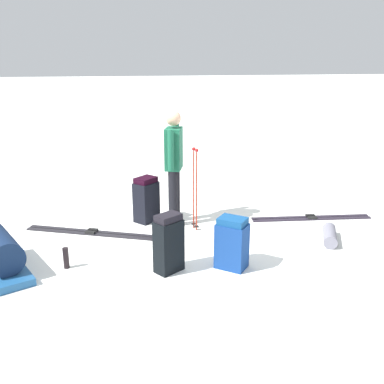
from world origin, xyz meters
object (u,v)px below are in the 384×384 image
Objects in this scene: backpack_bright at (232,243)px; backpack_small_spare at (169,244)px; ski_poles_planted_near at (195,185)px; skier_standing at (174,162)px; ski_pair_far at (311,218)px; backpack_large_dark at (146,200)px; thermos_bottle at (66,258)px; ski_pair_near at (92,233)px; sleeping_mat_rolled at (330,235)px.

backpack_small_spare is (0.01, 0.75, 0.04)m from backpack_bright.
skier_standing is at bearing 45.48° from ski_poles_planted_near.
ski_poles_planted_near reaches higher than ski_pair_far.
backpack_large_dark reaches higher than ski_pair_far.
skier_standing is 6.54× the size of thermos_bottle.
backpack_bright is (-1.43, 1.60, 0.30)m from ski_pair_far.
ski_pair_far is 2.77m from backpack_small_spare.
backpack_large_dark is 2.66× the size of thermos_bottle.
backpack_large_dark is 1.70m from backpack_small_spare.
thermos_bottle is at bearing 108.21° from ski_pair_far.
backpack_large_dark is (0.16, 0.41, -0.62)m from skier_standing.
backpack_large_dark is at bearing -64.36° from ski_pair_near.
thermos_bottle is (-1.05, 0.22, 0.12)m from ski_pair_near.
skier_standing reaches higher than backpack_bright.
ski_pair_near is 7.31× the size of thermos_bottle.
ski_poles_planted_near reaches higher than ski_pair_near.
ski_poles_planted_near is (-0.27, -0.27, -0.28)m from skier_standing.
backpack_small_spare reaches higher than backpack_bright.
sleeping_mat_rolled is at bearing 173.70° from ski_pair_far.
backpack_bright reaches higher than sleeping_mat_rolled.
skier_standing is at bearing -111.28° from backpack_large_dark.
sleeping_mat_rolled is 2.12× the size of thermos_bottle.
thermos_bottle is (-1.01, 1.72, -0.55)m from ski_poles_planted_near.
thermos_bottle is at bearing 78.47° from backpack_small_spare.
backpack_bright is 2.00m from thermos_bottle.
ski_pair_far is 3.76m from thermos_bottle.
backpack_small_spare reaches higher than ski_pair_near.
skier_standing is 2.33m from ski_pair_far.
ski_pair_near is at bearing 100.59° from skier_standing.
ski_pair_far is 1.97m from ski_poles_planted_near.
ski_poles_planted_near is 2.07m from thermos_bottle.
backpack_large_dark is (0.39, -0.81, 0.33)m from ski_pair_near.
backpack_small_spare is 2.74× the size of thermos_bottle.
ski_poles_planted_near is 2.20× the size of sleeping_mat_rolled.
sleeping_mat_rolled is (0.56, -1.50, -0.22)m from backpack_bright.
skier_standing is 0.89× the size of ski_pair_near.
ski_poles_planted_near is 1.98m from sleeping_mat_rolled.
backpack_bright is 1.35m from ski_poles_planted_near.
skier_standing is at bearing -79.41° from ski_pair_near.
ski_pair_near is 3.46× the size of sleeping_mat_rolled.
ski_poles_planted_near is (-0.04, -1.49, 0.66)m from ski_pair_near.
skier_standing is at bearing 87.10° from ski_pair_far.
skier_standing is 0.47m from ski_poles_planted_near.
sleeping_mat_rolled is (-1.14, -2.44, -0.25)m from backpack_large_dark.
backpack_bright is at bearing -126.96° from ski_pair_near.
backpack_large_dark is at bearing -35.60° from thermos_bottle.
backpack_small_spare is 1.40m from ski_poles_planted_near.
ski_poles_planted_near reaches higher than backpack_large_dark.
skier_standing is 3.09× the size of sleeping_mat_rolled.
backpack_small_spare is at bearing 103.62° from sleeping_mat_rolled.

